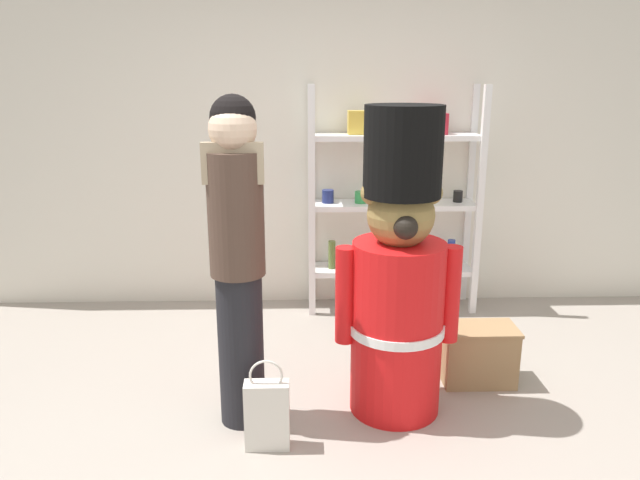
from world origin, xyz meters
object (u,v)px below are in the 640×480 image
(teddy_bear_guard, at_px, (398,281))
(display_crate, at_px, (478,354))
(merchandise_shelf, at_px, (394,198))
(shopping_bag, at_px, (267,414))
(person_shopper, at_px, (237,251))

(teddy_bear_guard, distance_m, display_crate, 0.85)
(merchandise_shelf, height_order, display_crate, merchandise_shelf)
(teddy_bear_guard, relative_size, display_crate, 3.77)
(shopping_bag, bearing_deg, person_shopper, 119.38)
(person_shopper, xyz_separation_m, shopping_bag, (0.15, -0.26, -0.77))
(shopping_bag, height_order, display_crate, shopping_bag)
(teddy_bear_guard, distance_m, shopping_bag, 0.96)
(person_shopper, distance_m, display_crate, 1.64)
(display_crate, bearing_deg, teddy_bear_guard, -152.67)
(teddy_bear_guard, bearing_deg, merchandise_shelf, 82.62)
(teddy_bear_guard, relative_size, person_shopper, 0.97)
(teddy_bear_guard, distance_m, person_shopper, 0.87)
(merchandise_shelf, height_order, teddy_bear_guard, merchandise_shelf)
(shopping_bag, bearing_deg, merchandise_shelf, 64.62)
(merchandise_shelf, relative_size, shopping_bag, 3.65)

